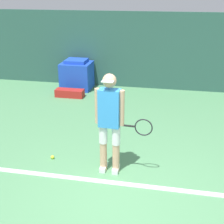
# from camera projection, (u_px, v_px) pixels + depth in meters

# --- Properties ---
(ground_plane) EXTENTS (24.00, 24.00, 0.00)m
(ground_plane) POSITION_uv_depth(u_px,v_px,m) (122.00, 204.00, 4.53)
(ground_plane) COLOR #518C5B
(back_wall) EXTENTS (24.00, 0.10, 2.28)m
(back_wall) POSITION_uv_depth(u_px,v_px,m) (154.00, 51.00, 9.30)
(back_wall) COLOR #2D564C
(back_wall) RESTS_ON ground_plane
(court_baseline) EXTENTS (21.60, 0.10, 0.01)m
(court_baseline) POSITION_uv_depth(u_px,v_px,m) (127.00, 184.00, 4.97)
(court_baseline) COLOR white
(court_baseline) RESTS_ON ground_plane
(tennis_player) EXTENTS (0.94, 0.29, 1.71)m
(tennis_player) POSITION_uv_depth(u_px,v_px,m) (110.00, 119.00, 5.01)
(tennis_player) COLOR tan
(tennis_player) RESTS_ON ground_plane
(tennis_ball) EXTENTS (0.07, 0.07, 0.07)m
(tennis_ball) POSITION_uv_depth(u_px,v_px,m) (52.00, 157.00, 5.71)
(tennis_ball) COLOR #D1E533
(tennis_ball) RESTS_ON ground_plane
(covered_chair) EXTENTS (0.89, 0.80, 0.91)m
(covered_chair) POSITION_uv_depth(u_px,v_px,m) (77.00, 75.00, 9.52)
(covered_chair) COLOR blue
(covered_chair) RESTS_ON ground_plane
(equipment_bag) EXTENTS (0.81, 0.30, 0.22)m
(equipment_bag) POSITION_uv_depth(u_px,v_px,m) (70.00, 93.00, 8.90)
(equipment_bag) COLOR #B2231E
(equipment_bag) RESTS_ON ground_plane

